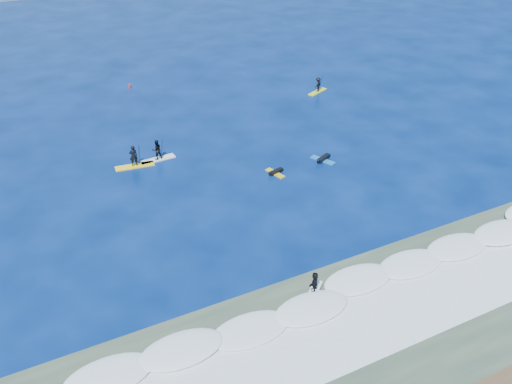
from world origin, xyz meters
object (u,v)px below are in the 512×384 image
sup_paddler_left (134,159)px  wave_surfer (315,283)px  marker_buoy (130,86)px  sup_paddler_right (318,86)px  prone_paddler_far (323,159)px  sup_paddler_center (157,151)px  prone_paddler_near (275,172)px

sup_paddler_left → wave_surfer: bearing=-69.2°
sup_paddler_left → marker_buoy: (4.96, 18.14, -0.45)m
sup_paddler_left → sup_paddler_right: 24.34m
sup_paddler_right → marker_buoy: bearing=125.9°
sup_paddler_right → prone_paddler_far: sup_paddler_right is taller
sup_paddler_right → wave_surfer: sup_paddler_right is taller
sup_paddler_center → sup_paddler_right: sup_paddler_center is taller
prone_paddler_far → wave_surfer: wave_surfer is taller
sup_paddler_left → wave_surfer: (5.02, -20.72, 0.09)m
sup_paddler_center → wave_surfer: (2.87, -21.00, -0.00)m
sup_paddler_left → sup_paddler_center: 2.17m
sup_paddler_left → sup_paddler_right: (23.20, 7.36, 0.03)m
sup_paddler_left → sup_paddler_center: bearing=14.7°
prone_paddler_near → sup_paddler_right: bearing=-56.5°
prone_paddler_far → sup_paddler_right: bearing=-55.1°
prone_paddler_far → wave_surfer: bearing=121.0°
wave_surfer → marker_buoy: (-0.06, 38.86, -0.54)m
prone_paddler_near → marker_buoy: size_ratio=3.26×
sup_paddler_left → prone_paddler_near: sup_paddler_left is taller
sup_paddler_right → wave_surfer: 33.45m
sup_paddler_left → sup_paddler_right: size_ratio=1.21×
prone_paddler_near → marker_buoy: bearing=-1.6°
prone_paddler_near → prone_paddler_far: (4.81, 0.12, 0.02)m
sup_paddler_left → marker_buoy: 18.81m
wave_surfer → marker_buoy: 38.86m
prone_paddler_near → prone_paddler_far: 4.81m
sup_paddler_right → prone_paddler_near: sup_paddler_right is taller
prone_paddler_near → sup_paddler_center: bearing=35.8°
sup_paddler_center → wave_surfer: 21.19m
sup_paddler_center → sup_paddler_left: bearing=-174.9°
sup_paddler_center → sup_paddler_right: (21.05, 7.08, -0.06)m
sup_paddler_left → sup_paddler_center: sup_paddler_left is taller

